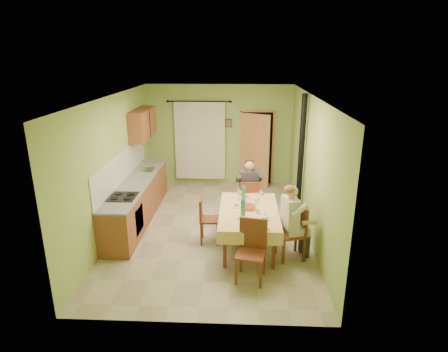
{
  "coord_description": "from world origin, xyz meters",
  "views": [
    {
      "loc": [
        0.58,
        -7.3,
        3.58
      ],
      "look_at": [
        0.25,
        0.1,
        1.15
      ],
      "focal_mm": 30.0,
      "sensor_mm": 36.0,
      "label": 1
    }
  ],
  "objects_px": {
    "chair_near": "(251,263)",
    "man_far": "(249,184)",
    "man_right": "(292,214)",
    "chair_left": "(209,228)",
    "chair_right": "(291,243)",
    "stove_flue": "(300,175)",
    "dining_table": "(249,228)",
    "chair_far": "(249,210)"
  },
  "relations": [
    {
      "from": "chair_right",
      "to": "man_right",
      "type": "distance_m",
      "value": 0.59
    },
    {
      "from": "chair_near",
      "to": "man_right",
      "type": "height_order",
      "value": "man_right"
    },
    {
      "from": "chair_near",
      "to": "chair_far",
      "type": "bearing_deg",
      "value": -79.57
    },
    {
      "from": "chair_right",
      "to": "stove_flue",
      "type": "distance_m",
      "value": 1.94
    },
    {
      "from": "dining_table",
      "to": "man_right",
      "type": "distance_m",
      "value": 0.99
    },
    {
      "from": "chair_far",
      "to": "chair_near",
      "type": "xyz_separation_m",
      "value": [
        -0.01,
        -2.24,
        0.0
      ]
    },
    {
      "from": "stove_flue",
      "to": "man_right",
      "type": "bearing_deg",
      "value": -102.38
    },
    {
      "from": "chair_right",
      "to": "stove_flue",
      "type": "xyz_separation_m",
      "value": [
        0.37,
        1.76,
        0.73
      ]
    },
    {
      "from": "dining_table",
      "to": "chair_right",
      "type": "relative_size",
      "value": 1.85
    },
    {
      "from": "chair_far",
      "to": "chair_right",
      "type": "bearing_deg",
      "value": -70.31
    },
    {
      "from": "man_far",
      "to": "stove_flue",
      "type": "relative_size",
      "value": 0.5
    },
    {
      "from": "chair_right",
      "to": "chair_left",
      "type": "xyz_separation_m",
      "value": [
        -1.54,
        0.54,
        -0.0
      ]
    },
    {
      "from": "chair_right",
      "to": "man_far",
      "type": "relative_size",
      "value": 0.73
    },
    {
      "from": "chair_right",
      "to": "man_right",
      "type": "relative_size",
      "value": 0.73
    },
    {
      "from": "dining_table",
      "to": "man_far",
      "type": "bearing_deg",
      "value": 88.98
    },
    {
      "from": "chair_near",
      "to": "man_right",
      "type": "bearing_deg",
      "value": -124.58
    },
    {
      "from": "chair_far",
      "to": "man_far",
      "type": "height_order",
      "value": "man_far"
    },
    {
      "from": "chair_near",
      "to": "stove_flue",
      "type": "height_order",
      "value": "stove_flue"
    },
    {
      "from": "chair_near",
      "to": "chair_left",
      "type": "distance_m",
      "value": 1.5
    },
    {
      "from": "stove_flue",
      "to": "chair_left",
      "type": "bearing_deg",
      "value": -147.6
    },
    {
      "from": "chair_far",
      "to": "chair_near",
      "type": "relative_size",
      "value": 0.97
    },
    {
      "from": "dining_table",
      "to": "man_far",
      "type": "height_order",
      "value": "man_far"
    },
    {
      "from": "man_right",
      "to": "chair_near",
      "type": "bearing_deg",
      "value": 120.12
    },
    {
      "from": "dining_table",
      "to": "chair_far",
      "type": "xyz_separation_m",
      "value": [
        0.02,
        1.11,
        -0.09
      ]
    },
    {
      "from": "chair_left",
      "to": "man_right",
      "type": "distance_m",
      "value": 1.73
    },
    {
      "from": "chair_far",
      "to": "chair_near",
      "type": "bearing_deg",
      "value": -96.71
    },
    {
      "from": "chair_right",
      "to": "dining_table",
      "type": "bearing_deg",
      "value": 47.8
    },
    {
      "from": "chair_near",
      "to": "stove_flue",
      "type": "bearing_deg",
      "value": -103.58
    },
    {
      "from": "chair_far",
      "to": "chair_right",
      "type": "height_order",
      "value": "chair_right"
    },
    {
      "from": "chair_far",
      "to": "man_right",
      "type": "bearing_deg",
      "value": -70.82
    },
    {
      "from": "stove_flue",
      "to": "chair_far",
      "type": "bearing_deg",
      "value": -167.18
    },
    {
      "from": "man_right",
      "to": "stove_flue",
      "type": "relative_size",
      "value": 0.5
    },
    {
      "from": "chair_right",
      "to": "stove_flue",
      "type": "relative_size",
      "value": 0.36
    },
    {
      "from": "dining_table",
      "to": "stove_flue",
      "type": "bearing_deg",
      "value": 50.24
    },
    {
      "from": "man_far",
      "to": "chair_near",
      "type": "bearing_deg",
      "value": -96.67
    },
    {
      "from": "chair_right",
      "to": "man_far",
      "type": "bearing_deg",
      "value": 11.37
    },
    {
      "from": "chair_far",
      "to": "man_right",
      "type": "relative_size",
      "value": 0.71
    },
    {
      "from": "chair_near",
      "to": "man_far",
      "type": "height_order",
      "value": "man_far"
    },
    {
      "from": "chair_right",
      "to": "stove_flue",
      "type": "bearing_deg",
      "value": -26.59
    },
    {
      "from": "chair_near",
      "to": "chair_right",
      "type": "relative_size",
      "value": 1.01
    },
    {
      "from": "chair_right",
      "to": "chair_near",
      "type": "bearing_deg",
      "value": 119.7
    },
    {
      "from": "stove_flue",
      "to": "dining_table",
      "type": "bearing_deg",
      "value": -129.86
    }
  ]
}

